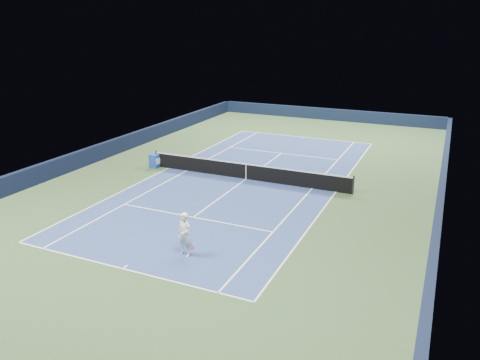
% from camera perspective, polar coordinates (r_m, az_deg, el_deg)
% --- Properties ---
extents(ground, '(40.00, 40.00, 0.00)m').
position_cam_1_polar(ground, '(28.22, 0.74, 0.11)').
color(ground, '#314B29').
rests_on(ground, ground).
extents(wall_far, '(22.00, 0.35, 1.10)m').
position_cam_1_polar(wall_far, '(46.40, 10.67, 7.89)').
color(wall_far, '#101A32').
rests_on(wall_far, ground).
extents(wall_right, '(0.35, 40.00, 1.10)m').
position_cam_1_polar(wall_right, '(25.95, 23.24, -1.88)').
color(wall_right, black).
rests_on(wall_right, ground).
extents(wall_left, '(0.35, 40.00, 1.10)m').
position_cam_1_polar(wall_left, '(33.69, -16.42, 3.41)').
color(wall_left, black).
rests_on(wall_left, ground).
extents(court_surface, '(10.97, 23.77, 0.01)m').
position_cam_1_polar(court_surface, '(28.22, 0.74, 0.12)').
color(court_surface, navy).
rests_on(court_surface, ground).
extents(baseline_far, '(10.97, 0.08, 0.00)m').
position_cam_1_polar(baseline_far, '(39.00, 7.77, 5.20)').
color(baseline_far, white).
rests_on(baseline_far, ground).
extents(baseline_near, '(10.97, 0.08, 0.00)m').
position_cam_1_polar(baseline_near, '(18.82, -14.14, -10.43)').
color(baseline_near, white).
rests_on(baseline_near, ground).
extents(sideline_doubles_right, '(0.08, 23.77, 0.00)m').
position_cam_1_polar(sideline_doubles_right, '(26.63, 11.62, -1.42)').
color(sideline_doubles_right, white).
rests_on(sideline_doubles_right, ground).
extents(sideline_doubles_left, '(0.08, 23.77, 0.00)m').
position_cam_1_polar(sideline_doubles_left, '(30.71, -8.69, 1.47)').
color(sideline_doubles_left, white).
rests_on(sideline_doubles_left, ground).
extents(sideline_singles_right, '(0.08, 23.77, 0.00)m').
position_cam_1_polar(sideline_singles_right, '(26.93, 8.79, -1.02)').
color(sideline_singles_right, white).
rests_on(sideline_singles_right, ground).
extents(sideline_singles_left, '(0.08, 23.77, 0.00)m').
position_cam_1_polar(sideline_singles_left, '(30.02, -6.48, 1.16)').
color(sideline_singles_left, white).
rests_on(sideline_singles_left, ground).
extents(service_line_far, '(8.23, 0.08, 0.00)m').
position_cam_1_polar(service_line_far, '(33.93, 5.07, 3.27)').
color(service_line_far, white).
rests_on(service_line_far, ground).
extents(service_line_near, '(8.23, 0.08, 0.00)m').
position_cam_1_polar(service_line_near, '(22.87, -5.71, -4.53)').
color(service_line_near, white).
rests_on(service_line_near, ground).
extents(center_service_line, '(0.08, 12.80, 0.00)m').
position_cam_1_polar(center_service_line, '(28.22, 0.74, 0.13)').
color(center_service_line, white).
rests_on(center_service_line, ground).
extents(center_mark_far, '(0.08, 0.30, 0.00)m').
position_cam_1_polar(center_mark_far, '(38.86, 7.70, 5.16)').
color(center_mark_far, white).
rests_on(center_mark_far, ground).
extents(center_mark_near, '(0.08, 0.30, 0.00)m').
position_cam_1_polar(center_mark_near, '(18.93, -13.86, -10.24)').
color(center_mark_near, white).
rests_on(center_mark_near, ground).
extents(tennis_net, '(12.90, 0.10, 1.07)m').
position_cam_1_polar(tennis_net, '(28.06, 0.74, 1.09)').
color(tennis_net, black).
rests_on(tennis_net, ground).
extents(sponsor_cube, '(0.59, 0.49, 0.87)m').
position_cam_1_polar(sponsor_cube, '(30.89, -10.40, 2.30)').
color(sponsor_cube, '#1D45B3').
rests_on(sponsor_cube, ground).
extents(tennis_player, '(0.85, 1.31, 1.88)m').
position_cam_1_polar(tennis_player, '(18.98, -6.77, -6.62)').
color(tennis_player, white).
rests_on(tennis_player, ground).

